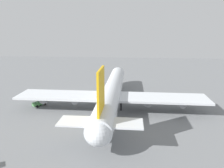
% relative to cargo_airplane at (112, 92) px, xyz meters
% --- Properties ---
extents(ground_plane, '(293.27, 293.27, 0.00)m').
position_rel_cargo_airplane_xyz_m(ground_plane, '(0.42, 0.00, -5.91)').
color(ground_plane, slate).
extents(cargo_airplane, '(73.32, 67.94, 19.71)m').
position_rel_cargo_airplane_xyz_m(cargo_airplane, '(0.00, 0.00, 0.00)').
color(cargo_airplane, silver).
rests_on(cargo_airplane, ground_plane).
extents(baggage_tug, '(5.36, 4.65, 2.40)m').
position_rel_cargo_airplane_xyz_m(baggage_tug, '(-0.99, 27.61, -4.74)').
color(baggage_tug, silver).
rests_on(baggage_tug, ground_plane).
extents(safety_cone_nose, '(0.41, 0.41, 0.59)m').
position_rel_cargo_airplane_xyz_m(safety_cone_nose, '(33.41, 1.55, -5.62)').
color(safety_cone_nose, orange).
rests_on(safety_cone_nose, ground_plane).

